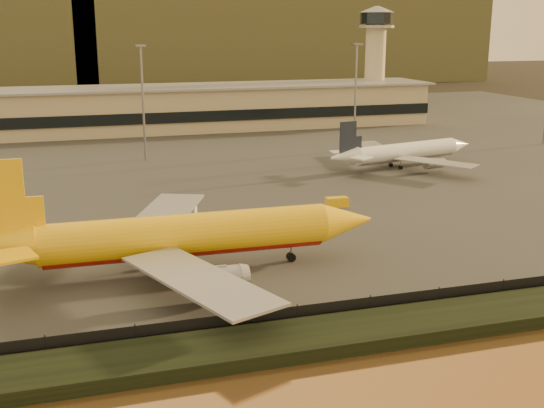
{
  "coord_description": "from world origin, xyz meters",
  "views": [
    {
      "loc": [
        -26.85,
        -72.7,
        29.44
      ],
      "look_at": [
        -0.99,
        12.0,
        6.31
      ],
      "focal_mm": 45.0,
      "sensor_mm": 36.0,
      "label": 1
    }
  ],
  "objects": [
    {
      "name": "ground",
      "position": [
        0.0,
        0.0,
        0.0
      ],
      "size": [
        900.0,
        900.0,
        0.0
      ],
      "primitive_type": "plane",
      "color": "black",
      "rests_on": "ground"
    },
    {
      "name": "embankment",
      "position": [
        0.0,
        -17.0,
        0.7
      ],
      "size": [
        320.0,
        7.0,
        1.4
      ],
      "primitive_type": "cube",
      "color": "black",
      "rests_on": "ground"
    },
    {
      "name": "tarmac",
      "position": [
        0.0,
        95.0,
        0.1
      ],
      "size": [
        320.0,
        220.0,
        0.2
      ],
      "primitive_type": "cube",
      "color": "#2D2D2D",
      "rests_on": "ground"
    },
    {
      "name": "perimeter_fence",
      "position": [
        0.0,
        -13.0,
        1.3
      ],
      "size": [
        300.0,
        0.05,
        2.2
      ],
      "primitive_type": "cube",
      "color": "black",
      "rests_on": "tarmac"
    },
    {
      "name": "terminal_building",
      "position": [
        -14.52,
        125.55,
        6.25
      ],
      "size": [
        202.0,
        25.0,
        12.6
      ],
      "color": "tan",
      "rests_on": "tarmac"
    },
    {
      "name": "control_tower",
      "position": [
        70.0,
        131.0,
        21.66
      ],
      "size": [
        11.2,
        11.2,
        35.5
      ],
      "color": "tan",
      "rests_on": "tarmac"
    },
    {
      "name": "apron_light_masts",
      "position": [
        15.0,
        75.0,
        15.7
      ],
      "size": [
        152.2,
        12.2,
        25.4
      ],
      "color": "slate",
      "rests_on": "tarmac"
    },
    {
      "name": "distant_hills",
      "position": [
        -20.74,
        340.0,
        31.39
      ],
      "size": [
        470.0,
        160.0,
        70.0
      ],
      "color": "brown",
      "rests_on": "ground"
    },
    {
      "name": "dhl_cargo_jet",
      "position": [
        -14.52,
        6.07,
        4.71
      ],
      "size": [
        50.37,
        49.5,
        15.09
      ],
      "rotation": [
        0.0,
        0.0,
        -0.01
      ],
      "color": "#F5B60C",
      "rests_on": "tarmac"
    },
    {
      "name": "white_narrowbody_jet",
      "position": [
        41.96,
        56.3,
        3.42
      ],
      "size": [
        37.3,
        35.78,
        10.8
      ],
      "rotation": [
        0.0,
        0.0,
        0.23
      ],
      "color": "white",
      "rests_on": "tarmac"
    },
    {
      "name": "gse_vehicle_yellow",
      "position": [
        15.65,
        29.36,
        1.03
      ],
      "size": [
        3.73,
        1.78,
        1.65
      ],
      "primitive_type": "cube",
      "rotation": [
        0.0,
        0.0,
        -0.04
      ],
      "color": "#F5B60C",
      "rests_on": "tarmac"
    },
    {
      "name": "gse_vehicle_white",
      "position": [
        -9.85,
        30.49,
        1.05
      ],
      "size": [
        4.14,
        3.06,
        1.7
      ],
      "primitive_type": "cube",
      "rotation": [
        0.0,
        0.0,
        -0.41
      ],
      "color": "white",
      "rests_on": "tarmac"
    }
  ]
}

